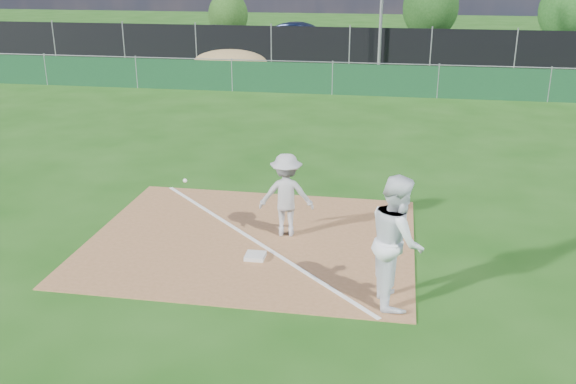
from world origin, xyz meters
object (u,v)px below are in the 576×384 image
(first_base, at_px, (255,256))
(car_right, at_px, (480,44))
(play_at_first, at_px, (286,195))
(car_left, at_px, (221,36))
(tree_right, at_px, (567,11))
(car_mid, at_px, (302,38))
(tree_mid, at_px, (431,7))
(runner, at_px, (397,240))
(tree_left, at_px, (228,15))

(first_base, distance_m, car_right, 27.86)
(play_at_first, height_order, car_left, play_at_first)
(tree_right, bearing_deg, car_right, -136.01)
(car_left, height_order, car_mid, car_mid)
(first_base, relative_size, tree_mid, 0.08)
(car_mid, distance_m, tree_right, 16.43)
(runner, distance_m, car_right, 28.45)
(runner, xyz_separation_m, tree_left, (-11.31, 32.86, 0.55))
(first_base, relative_size, tree_left, 0.11)
(tree_mid, bearing_deg, play_at_first, -96.53)
(car_right, distance_m, tree_left, 16.17)
(first_base, height_order, tree_right, tree_right)
(first_base, distance_m, tree_mid, 33.23)
(runner, height_order, car_left, runner)
(runner, height_order, car_right, runner)
(tree_mid, bearing_deg, car_left, -154.58)
(car_left, distance_m, tree_right, 20.88)
(first_base, xyz_separation_m, tree_left, (-8.89, 31.79, 1.51))
(first_base, relative_size, car_left, 0.08)
(first_base, bearing_deg, car_right, 76.41)
(car_left, relative_size, car_right, 1.06)
(runner, distance_m, car_left, 30.13)
(runner, xyz_separation_m, tree_right, (9.65, 33.47, 1.02))
(runner, xyz_separation_m, car_mid, (-5.63, 27.58, -0.20))
(car_right, bearing_deg, car_left, 91.36)
(runner, xyz_separation_m, tree_mid, (1.58, 33.99, 1.10))
(car_left, bearing_deg, first_base, -145.50)
(tree_left, bearing_deg, car_right, -16.96)
(first_base, bearing_deg, tree_right, 69.58)
(car_mid, distance_m, car_right, 9.78)
(play_at_first, bearing_deg, car_mid, 98.01)
(car_mid, bearing_deg, car_left, 85.66)
(car_left, distance_m, tree_left, 4.76)
(play_at_first, relative_size, car_right, 0.61)
(car_right, bearing_deg, first_base, 168.10)
(first_base, relative_size, runner, 0.17)
(car_left, bearing_deg, car_mid, -79.78)
(car_mid, height_order, tree_left, tree_left)
(first_base, relative_size, car_mid, 0.07)
(car_right, height_order, tree_left, tree_left)
(tree_mid, bearing_deg, car_mid, -138.37)
(play_at_first, distance_m, tree_left, 32.04)
(tree_right, bearing_deg, play_at_first, -110.52)
(tree_left, bearing_deg, runner, -71.01)
(first_base, relative_size, play_at_first, 0.14)
(play_at_first, relative_size, car_mid, 0.51)
(first_base, distance_m, car_mid, 26.71)
(first_base, distance_m, tree_right, 34.63)
(play_at_first, xyz_separation_m, runner, (2.06, -2.19, 0.20))
(car_left, bearing_deg, tree_left, 27.49)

